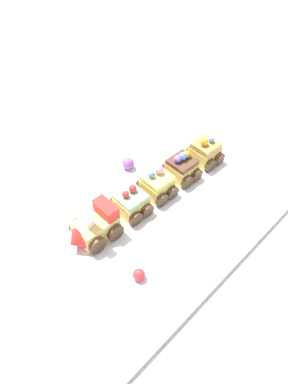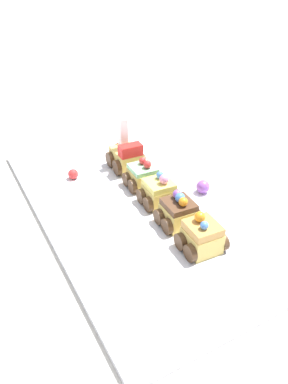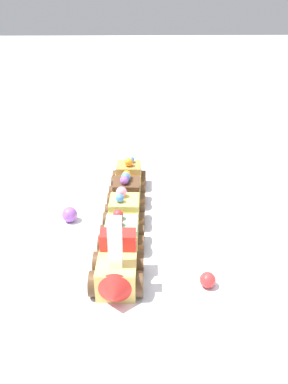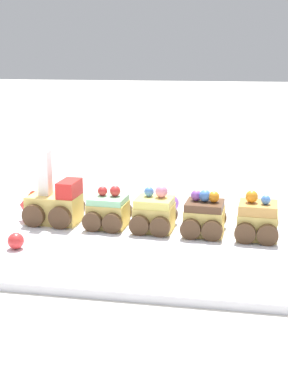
% 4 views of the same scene
% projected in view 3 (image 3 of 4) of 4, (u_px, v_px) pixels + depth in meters
% --- Properties ---
extents(ground_plane, '(10.00, 10.00, 0.00)m').
position_uv_depth(ground_plane, '(133.00, 235.00, 0.71)').
color(ground_plane, beige).
extents(display_board, '(0.72, 0.46, 0.01)m').
position_uv_depth(display_board, '(133.00, 232.00, 0.71)').
color(display_board, white).
rests_on(display_board, ground_plane).
extents(cake_train_locomotive, '(0.11, 0.08, 0.12)m').
position_uv_depth(cake_train_locomotive, '(118.00, 270.00, 0.55)').
color(cake_train_locomotive, '#EACC66').
rests_on(cake_train_locomotive, display_board).
extents(cake_car_mint, '(0.07, 0.08, 0.07)m').
position_uv_depth(cake_car_mint, '(122.00, 235.00, 0.65)').
color(cake_car_mint, '#EACC66').
rests_on(cake_car_mint, display_board).
extents(cake_car_lemon, '(0.07, 0.08, 0.07)m').
position_uv_depth(cake_car_lemon, '(125.00, 212.00, 0.72)').
color(cake_car_lemon, '#EACC66').
rests_on(cake_car_lemon, display_board).
extents(cake_car_chocolate, '(0.07, 0.08, 0.07)m').
position_uv_depth(cake_car_chocolate, '(127.00, 192.00, 0.79)').
color(cake_car_chocolate, '#EACC66').
rests_on(cake_car_chocolate, display_board).
extents(cake_car_caramel, '(0.07, 0.08, 0.08)m').
position_uv_depth(cake_car_caramel, '(129.00, 176.00, 0.86)').
color(cake_car_caramel, '#EACC66').
rests_on(cake_car_caramel, display_board).
extents(gumball_red, '(0.02, 0.02, 0.02)m').
position_uv_depth(gumball_red, '(208.00, 280.00, 0.56)').
color(gumball_red, red).
rests_on(gumball_red, display_board).
extents(gumball_purple, '(0.03, 0.03, 0.03)m').
position_uv_depth(gumball_purple, '(70.00, 214.00, 0.73)').
color(gumball_purple, '#9956C6').
rests_on(gumball_purple, display_board).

